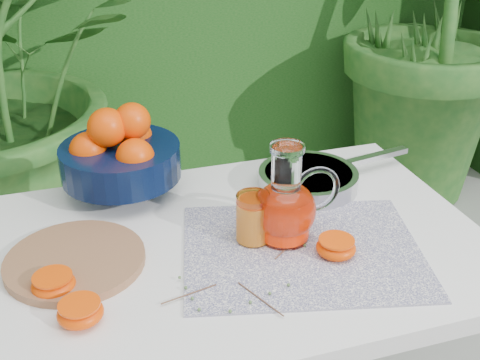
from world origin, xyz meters
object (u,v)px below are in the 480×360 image
object	(u,v)px
juice_pitcher	(286,207)
fruit_bowl	(119,154)
white_table	(243,272)
cutting_board	(75,260)
saute_pan	(309,178)

from	to	relation	value
juice_pitcher	fruit_bowl	bearing A→B (deg)	133.78
white_table	juice_pitcher	distance (m)	0.18
cutting_board	fruit_bowl	bearing A→B (deg)	64.16
white_table	fruit_bowl	size ratio (longest dim) A/B	2.75
white_table	juice_pitcher	size ratio (longest dim) A/B	4.76
saute_pan	white_table	bearing A→B (deg)	-142.64
cutting_board	fruit_bowl	size ratio (longest dim) A/B	0.74
cutting_board	fruit_bowl	xyz separation A→B (m)	(0.13, 0.26, 0.09)
white_table	cutting_board	world-z (taller)	cutting_board
fruit_bowl	saute_pan	distance (m)	0.45
fruit_bowl	saute_pan	size ratio (longest dim) A/B	0.84
juice_pitcher	saute_pan	world-z (taller)	juice_pitcher
cutting_board	juice_pitcher	world-z (taller)	juice_pitcher
cutting_board	white_table	bearing A→B (deg)	-2.92
white_table	juice_pitcher	bearing A→B (deg)	-15.20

